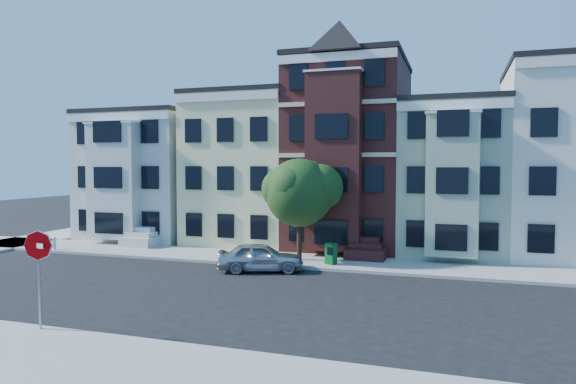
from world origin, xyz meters
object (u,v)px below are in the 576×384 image
(parked_car, at_px, (261,257))
(newspaper_box, at_px, (331,254))
(fire_hydrant, at_px, (54,245))
(stop_sign, at_px, (39,273))
(street_tree, at_px, (299,197))

(parked_car, height_order, newspaper_box, parked_car)
(parked_car, relative_size, fire_hydrant, 6.97)
(stop_sign, bearing_deg, newspaper_box, 75.19)
(street_tree, bearing_deg, fire_hydrant, -174.24)
(newspaper_box, bearing_deg, stop_sign, -92.75)
(street_tree, relative_size, newspaper_box, 6.15)
(parked_car, relative_size, newspaper_box, 3.84)
(street_tree, height_order, fire_hydrant, street_tree)
(street_tree, distance_m, fire_hydrant, 15.87)
(fire_hydrant, xyz_separation_m, stop_sign, (11.08, -12.60, 1.49))
(fire_hydrant, bearing_deg, street_tree, 5.76)
(parked_car, height_order, fire_hydrant, parked_car)
(fire_hydrant, height_order, stop_sign, stop_sign)
(newspaper_box, bearing_deg, street_tree, -177.19)
(newspaper_box, bearing_deg, fire_hydrant, -154.61)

